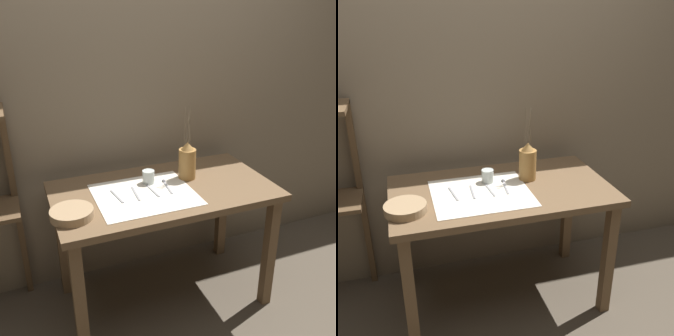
# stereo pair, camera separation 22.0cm
# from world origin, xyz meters

# --- Properties ---
(ground_plane) EXTENTS (12.00, 12.00, 0.00)m
(ground_plane) POSITION_xyz_m (0.00, 0.00, 0.00)
(ground_plane) COLOR brown
(stone_wall_back) EXTENTS (7.00, 0.06, 2.40)m
(stone_wall_back) POSITION_xyz_m (0.00, 0.46, 1.20)
(stone_wall_back) COLOR #7A6B56
(stone_wall_back) RESTS_ON ground_plane
(wooden_table) EXTENTS (1.25, 0.70, 0.77)m
(wooden_table) POSITION_xyz_m (0.00, 0.00, 0.66)
(wooden_table) COLOR brown
(wooden_table) RESTS_ON ground_plane
(linen_cloth) EXTENTS (0.54, 0.47, 0.00)m
(linen_cloth) POSITION_xyz_m (-0.13, -0.04, 0.77)
(linen_cloth) COLOR silver
(linen_cloth) RESTS_ON wooden_table
(pitcher_with_flowers) EXTENTS (0.10, 0.10, 0.44)m
(pitcher_with_flowers) POSITION_xyz_m (0.18, 0.07, 0.88)
(pitcher_with_flowers) COLOR olive
(pitcher_with_flowers) RESTS_ON wooden_table
(wooden_bowl) EXTENTS (0.21, 0.21, 0.05)m
(wooden_bowl) POSITION_xyz_m (-0.54, -0.14, 0.80)
(wooden_bowl) COLOR #9E7F5B
(wooden_bowl) RESTS_ON wooden_table
(glass_tumbler_near) EXTENTS (0.07, 0.07, 0.08)m
(glass_tumbler_near) POSITION_xyz_m (-0.06, 0.09, 0.81)
(glass_tumbler_near) COLOR #B7C1BC
(glass_tumbler_near) RESTS_ON wooden_table
(fork_outer) EXTENTS (0.03, 0.17, 0.00)m
(fork_outer) POSITION_xyz_m (-0.28, -0.01, 0.78)
(fork_outer) COLOR #939399
(fork_outer) RESTS_ON wooden_table
(fork_inner) EXTENTS (0.02, 0.17, 0.00)m
(fork_inner) POSITION_xyz_m (-0.17, -0.01, 0.78)
(fork_inner) COLOR #939399
(fork_inner) RESTS_ON wooden_table
(knife_center) EXTENTS (0.03, 0.17, 0.00)m
(knife_center) POSITION_xyz_m (-0.07, -0.02, 0.78)
(knife_center) COLOR #939399
(knife_center) RESTS_ON wooden_table
(spoon_inner) EXTENTS (0.04, 0.18, 0.02)m
(spoon_inner) POSITION_xyz_m (0.03, 0.04, 0.78)
(spoon_inner) COLOR #939399
(spoon_inner) RESTS_ON wooden_table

